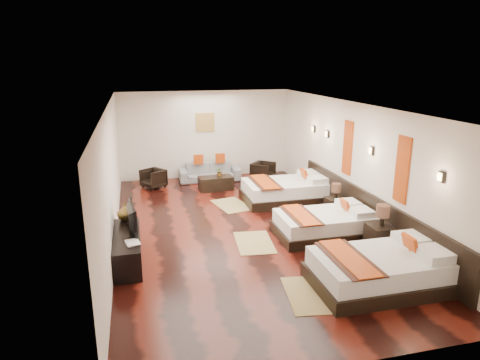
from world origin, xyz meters
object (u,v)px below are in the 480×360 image
object	(u,v)px
bed_far	(286,190)
book	(126,244)
tv	(128,218)
bed_mid	(325,224)
sofa	(210,172)
bed_near	(381,269)
figurine	(126,212)
nightstand_a	(381,235)
armchair_left	(153,178)
table_plant	(220,172)
nightstand_b	(335,205)
tv_console	(127,248)
armchair_right	(263,171)
coffee_table	(216,183)

from	to	relation	value
bed_far	book	size ratio (longest dim) A/B	7.12
tv	book	world-z (taller)	tv
book	bed_mid	bearing A→B (deg)	9.79
sofa	bed_near	bearing A→B (deg)	-75.72
figurine	nightstand_a	bearing A→B (deg)	-17.16
armchair_left	table_plant	size ratio (longest dim) A/B	2.36
nightstand_b	figurine	xyz separation A→B (m)	(-4.95, -0.50, 0.44)
table_plant	nightstand_a	bearing A→B (deg)	-65.63
book	table_plant	bearing A→B (deg)	60.82
tv_console	sofa	size ratio (longest dim) A/B	0.93
tv_console	armchair_left	xyz separation A→B (m)	(0.73, 4.90, 0.01)
bed_far	armchair_right	distance (m)	2.13
nightstand_a	figurine	bearing A→B (deg)	162.84
figurine	sofa	bearing A→B (deg)	60.68
bed_near	tv_console	bearing A→B (deg)	154.68
armchair_left	bed_mid	bearing A→B (deg)	2.49
bed_far	table_plant	distance (m)	2.21
figurine	table_plant	world-z (taller)	figurine
book	coffee_table	xyz separation A→B (m)	(2.52, 4.70, -0.37)
nightstand_b	tv_console	size ratio (longest dim) A/B	0.47
bed_near	bed_far	distance (m)	4.71
nightstand_a	table_plant	distance (m)	5.53
tv	book	bearing A→B (deg)	169.91
tv	table_plant	size ratio (longest dim) A/B	3.60
bed_mid	tv_console	xyz separation A→B (m)	(-4.20, -0.25, 0.00)
nightstand_b	book	size ratio (longest dim) A/B	2.64
nightstand_b	armchair_left	world-z (taller)	nightstand_b
figurine	coffee_table	bearing A→B (deg)	53.77
nightstand_a	coffee_table	distance (m)	5.53
tv_console	sofa	bearing A→B (deg)	64.43
table_plant	tv	bearing A→B (deg)	-122.22
sofa	armchair_right	xyz separation A→B (m)	(1.66, -0.42, 0.02)
tv_console	tv	distance (m)	0.57
armchair_left	table_plant	bearing A→B (deg)	38.32
armchair_right	coffee_table	world-z (taller)	armchair_right
tv_console	table_plant	world-z (taller)	table_plant
bed_far	bed_mid	bearing A→B (deg)	-90.06
sofa	tv	bearing A→B (deg)	-114.45
book	figurine	world-z (taller)	figurine
bed_mid	sofa	distance (m)	5.30
armchair_right	table_plant	distance (m)	1.64
bed_mid	nightstand_b	distance (m)	1.28
bed_far	armchair_left	world-z (taller)	bed_far
bed_mid	tv_console	bearing A→B (deg)	-176.63
bed_far	nightstand_b	world-z (taller)	bed_far
bed_mid	book	size ratio (longest dim) A/B	6.48
armchair_left	tv_console	bearing A→B (deg)	-42.69
nightstand_b	armchair_right	bearing A→B (deg)	102.01
sofa	armchair_left	xyz separation A→B (m)	(-1.79, -0.38, 0.00)
coffee_table	armchair_left	bearing A→B (deg)	159.40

